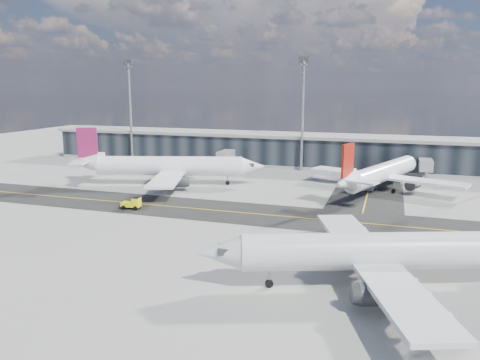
{
  "coord_description": "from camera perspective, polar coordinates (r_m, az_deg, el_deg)",
  "views": [
    {
      "loc": [
        22.09,
        -71.13,
        21.79
      ],
      "look_at": [
        -3.68,
        7.79,
        5.0
      ],
      "focal_mm": 35.0,
      "sensor_mm": 36.0,
      "label": 1
    }
  ],
  "objects": [
    {
      "name": "ground",
      "position": [
        77.6,
        0.8,
        -4.87
      ],
      "size": [
        300.0,
        300.0,
        0.0
      ],
      "primitive_type": "plane",
      "color": "gray",
      "rests_on": "ground"
    },
    {
      "name": "taxiway_lanes",
      "position": [
        86.64,
        5.39,
        -3.18
      ],
      "size": [
        180.0,
        63.0,
        0.03
      ],
      "color": "black",
      "rests_on": "ground"
    },
    {
      "name": "terminal_concourse",
      "position": [
        129.19,
        8.1,
        3.45
      ],
      "size": [
        152.0,
        19.8,
        8.8
      ],
      "color": "black",
      "rests_on": "ground"
    },
    {
      "name": "floodlight_masts",
      "position": [
        121.32,
        7.65,
        8.41
      ],
      "size": [
        102.5,
        0.7,
        28.9
      ],
      "color": "gray",
      "rests_on": "ground"
    },
    {
      "name": "airliner_af",
      "position": [
        105.21,
        -8.9,
        1.68
      ],
      "size": [
        42.28,
        36.43,
        12.74
      ],
      "rotation": [
        0.0,
        0.0,
        -1.28
      ],
      "color": "white",
      "rests_on": "ground"
    },
    {
      "name": "airliner_redtail",
      "position": [
        101.9,
        16.86,
        0.79
      ],
      "size": [
        32.72,
        37.84,
        11.61
      ],
      "rotation": [
        0.0,
        0.0,
        -0.37
      ],
      "color": "white",
      "rests_on": "ground"
    },
    {
      "name": "airliner_near",
      "position": [
        54.07,
        17.45,
        -8.31
      ],
      "size": [
        39.69,
        34.29,
        12.13
      ],
      "rotation": [
        0.0,
        0.0,
        1.92
      ],
      "color": "silver",
      "rests_on": "ground"
    },
    {
      "name": "baggage_tug",
      "position": [
        86.08,
        -12.93,
        -2.79
      ],
      "size": [
        3.54,
        2.01,
        2.14
      ],
      "rotation": [
        0.0,
        0.0,
        -1.49
      ],
      "color": "#ECEB0C",
      "rests_on": "ground"
    },
    {
      "name": "service_van",
      "position": [
        103.56,
        15.44,
        -0.71
      ],
      "size": [
        3.19,
        5.68,
        1.5
      ],
      "primitive_type": "imported",
      "rotation": [
        0.0,
        0.0,
        -0.14
      ],
      "color": "white",
      "rests_on": "ground"
    }
  ]
}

